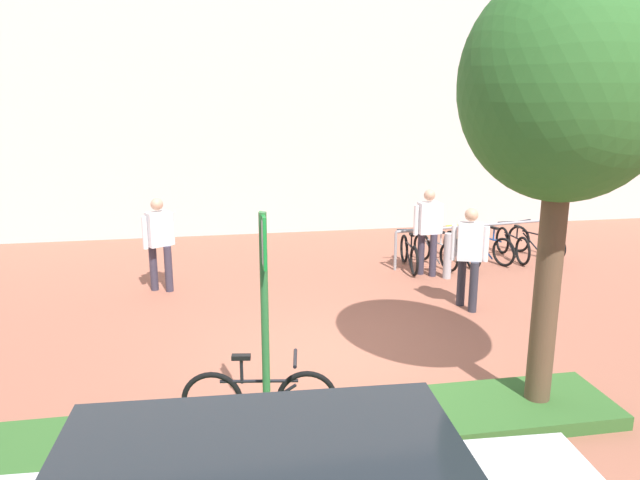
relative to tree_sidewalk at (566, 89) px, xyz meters
name	(u,v)px	position (x,y,z in m)	size (l,w,h in m)	color
ground_plane	(334,361)	(-2.02, 1.69, -3.59)	(60.00, 60.00, 0.00)	#9E5B47
building_facade	(269,31)	(-2.02, 10.00, 1.41)	(28.00, 1.20, 10.00)	silver
planter_strip	(305,428)	(-2.69, -0.04, -3.51)	(7.00, 1.10, 0.16)	#336028
tree_sidewalk	(566,89)	(0.00, 0.00, 0.00)	(2.17, 2.17, 4.82)	brown
parking_sign_post	(264,295)	(-3.09, -0.04, -1.99)	(0.08, 0.36, 2.43)	#2D7238
bike_at_sign	(260,398)	(-3.14, 0.19, -3.24)	(1.67, 0.43, 0.86)	black
bike_rack_cluster	(475,247)	(1.89, 5.91, -3.24)	(3.72, 1.92, 0.83)	#99999E
bollard_steel	(448,256)	(0.89, 4.94, -3.14)	(0.16, 0.16, 0.90)	#ADADB2
person_casual_tan	(159,239)	(-4.54, 5.15, -2.60)	(0.54, 0.41, 1.72)	#383342
person_shirt_white	(469,252)	(0.58, 3.29, -2.60)	(0.58, 0.47, 1.72)	#2D2D38
person_shirt_blue	(428,227)	(0.57, 5.21, -2.60)	(0.61, 0.31, 1.72)	#383342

